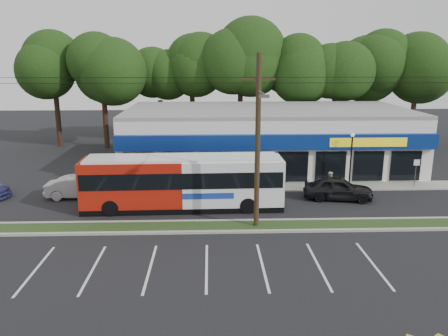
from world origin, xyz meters
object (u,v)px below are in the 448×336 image
pedestrian_a (258,179)px  pedestrian_b (329,183)px  lamp_post (351,154)px  sign_post (416,168)px  utility_pole (255,137)px  metrobus (183,181)px  car_dark (338,188)px  car_silver (80,187)px

pedestrian_a → pedestrian_b: (5.09, -1.31, 0.01)m
lamp_post → pedestrian_b: bearing=-141.2°
sign_post → utility_pole: bearing=-149.9°
utility_pole → metrobus: bearing=140.3°
utility_pole → pedestrian_a: (1.08, 7.57, -4.56)m
car_dark → pedestrian_a: (-5.39, 2.51, 0.04)m
utility_pole → lamp_post: utility_pole is taller
utility_pole → car_dark: size_ratio=10.46×
lamp_post → car_dark: 3.78m
utility_pole → pedestrian_a: utility_pole is taller
lamp_post → metrobus: (-12.48, -4.30, -0.81)m
utility_pole → sign_post: bearing=30.1°
car_dark → car_silver: bearing=96.5°
utility_pole → pedestrian_b: utility_pole is taller
car_silver → lamp_post: bearing=-86.7°
car_silver → pedestrian_b: pedestrian_b is taller
metrobus → pedestrian_a: 6.78m
metrobus → lamp_post: bearing=17.7°
lamp_post → pedestrian_b: lamp_post is taller
pedestrian_a → pedestrian_b: 5.26m
lamp_post → sign_post: lamp_post is taller
lamp_post → car_silver: lamp_post is taller
utility_pole → pedestrian_a: 8.91m
lamp_post → utility_pole: bearing=-136.1°
sign_post → pedestrian_a: 12.11m
metrobus → pedestrian_b: metrobus is taller
metrobus → pedestrian_b: size_ratio=7.66×
sign_post → car_dark: bearing=-158.9°
sign_post → pedestrian_b: size_ratio=1.30×
utility_pole → car_silver: size_ratio=10.69×
utility_pole → pedestrian_b: (6.17, 6.27, -4.56)m
pedestrian_a → pedestrian_b: size_ratio=0.99×
metrobus → car_silver: 8.00m
sign_post → pedestrian_b: (-7.00, -1.38, -0.70)m
pedestrian_b → car_dark: bearing=130.0°
pedestrian_a → metrobus: bearing=33.4°
metrobus → car_silver: size_ratio=2.81×
lamp_post → sign_post: size_ratio=1.91×
utility_pole → sign_post: utility_pole is taller
metrobus → car_dark: bearing=6.5°
sign_post → pedestrian_b: sign_post is taller
utility_pole → metrobus: size_ratio=3.81×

